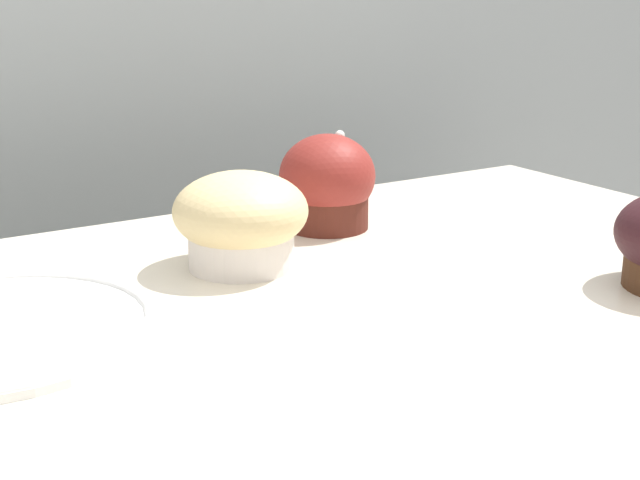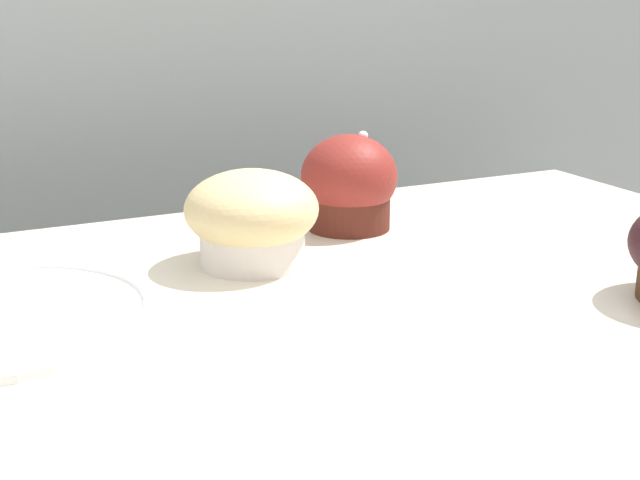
{
  "view_description": "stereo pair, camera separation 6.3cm",
  "coord_description": "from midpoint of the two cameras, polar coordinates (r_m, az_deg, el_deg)",
  "views": [
    {
      "loc": [
        -0.26,
        -0.47,
        1.13
      ],
      "look_at": [
        0.05,
        0.04,
        0.95
      ],
      "focal_mm": 50.0,
      "sensor_mm": 36.0,
      "label": 1
    },
    {
      "loc": [
        -0.21,
        -0.5,
        1.13
      ],
      "look_at": [
        0.05,
        0.04,
        0.95
      ],
      "focal_mm": 50.0,
      "sensor_mm": 36.0,
      "label": 2
    }
  ],
  "objects": [
    {
      "name": "muffin_front_center",
      "position": [
        0.7,
        -1.87,
        1.39
      ],
      "size": [
        0.11,
        0.11,
        0.08
      ],
      "color": "silver",
      "rests_on": "display_counter"
    },
    {
      "name": "muffin_back_right",
      "position": [
        0.81,
        4.08,
        3.52
      ],
      "size": [
        0.09,
        0.09,
        0.09
      ],
      "color": "#4E1F17",
      "rests_on": "display_counter"
    },
    {
      "name": "wall_back",
      "position": [
        1.13,
        -13.24,
        4.62
      ],
      "size": [
        3.2,
        0.1,
        1.8
      ],
      "primitive_type": "cube",
      "color": "#A8B2B7",
      "rests_on": "ground"
    }
  ]
}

